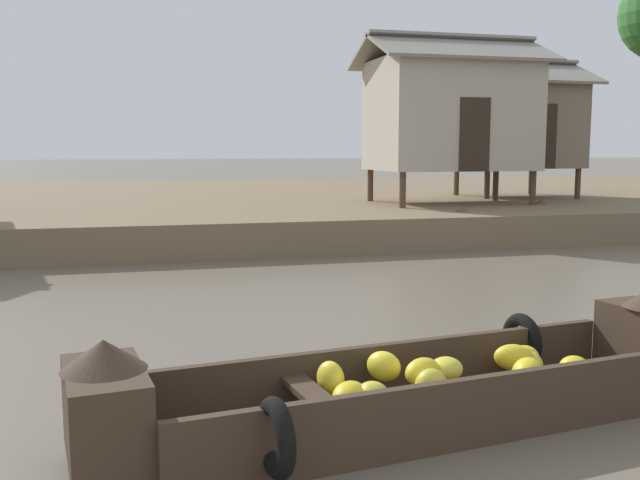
% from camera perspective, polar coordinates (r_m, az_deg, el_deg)
% --- Properties ---
extents(ground_plane, '(300.00, 300.00, 0.00)m').
position_cam_1_polar(ground_plane, '(11.41, -6.05, -3.63)').
color(ground_plane, '#665B4C').
extents(riverbank_strip, '(160.00, 20.00, 0.72)m').
position_cam_1_polar(riverbank_strip, '(23.80, -10.58, 2.84)').
color(riverbank_strip, '#756047').
rests_on(riverbank_strip, ground).
extents(banana_boat, '(5.38, 2.19, 0.93)m').
position_cam_1_polar(banana_boat, '(5.76, 8.48, -11.40)').
color(banana_boat, '#3D2D21').
rests_on(banana_boat, ground).
extents(fishing_skiff_distant, '(3.91, 2.73, 0.84)m').
position_cam_1_polar(fishing_skiff_distant, '(18.16, 14.45, 1.19)').
color(fishing_skiff_distant, brown).
rests_on(fishing_skiff_distant, ground).
extents(stilt_house_mid_left, '(4.66, 3.36, 4.40)m').
position_cam_1_polar(stilt_house_mid_left, '(19.37, 10.37, 9.97)').
color(stilt_house_mid_left, '#4C3826').
rests_on(stilt_house_mid_left, riverbank_strip).
extents(stilt_house_mid_right, '(3.71, 3.41, 4.06)m').
position_cam_1_polar(stilt_house_mid_right, '(22.24, 15.46, 9.03)').
color(stilt_house_mid_right, '#4C3826').
rests_on(stilt_house_mid_right, riverbank_strip).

